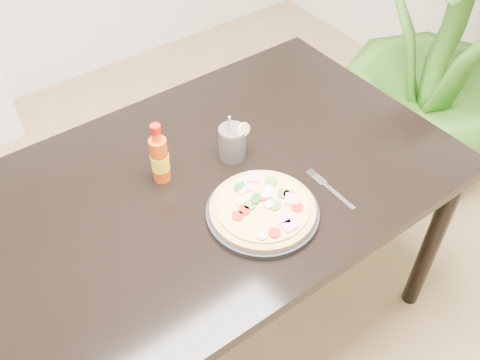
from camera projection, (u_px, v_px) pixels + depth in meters
dining_table at (216, 195)px, 1.61m from camera, size 1.40×0.90×0.75m
plate at (262, 213)px, 1.44m from camera, size 0.31×0.31×0.02m
pizza at (263, 208)px, 1.43m from camera, size 0.29×0.29×0.03m
hot_sauce_bottle at (160, 159)px, 1.49m from camera, size 0.06×0.06×0.20m
cola_cup at (232, 143)px, 1.58m from camera, size 0.09×0.08×0.17m
fork at (329, 188)px, 1.51m from camera, size 0.02×0.19×0.00m
houseplant at (444, 49)px, 2.16m from camera, size 0.84×0.84×1.37m
plant_pot at (412, 154)px, 2.57m from camera, size 0.28×0.28×0.22m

